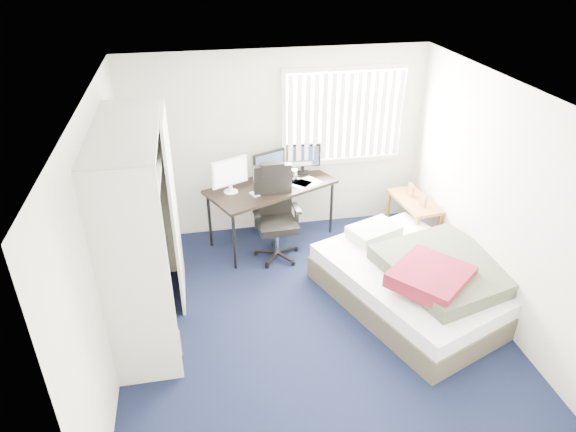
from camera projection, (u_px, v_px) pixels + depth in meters
The scene contains 10 objects.
ground at pixel (311, 317), 5.69m from camera, with size 4.20×4.20×0.00m, color black.
room_shell at pixel (315, 196), 4.95m from camera, with size 4.20×4.20×4.20m.
window_assembly at pixel (345, 116), 6.81m from camera, with size 1.72×0.09×1.32m.
closet at pixel (141, 213), 4.98m from camera, with size 0.64×1.84×2.22m.
desk at pixel (270, 183), 6.76m from camera, with size 1.84×1.39×1.28m.
office_chair at pixel (275, 222), 6.60m from camera, with size 0.61×0.61×1.24m.
footstool at pixel (277, 221), 7.16m from camera, with size 0.36×0.30×0.27m.
nightstand at pixel (414, 204), 6.93m from camera, with size 0.52×0.89×0.77m.
bed at pixel (420, 280), 5.81m from camera, with size 2.24×2.54×0.69m.
pine_box at pixel (157, 340), 5.15m from camera, with size 0.42×0.31×0.31m, color #A28351.
Camera 1 is at (-1.09, -4.29, 3.75)m, focal length 32.00 mm.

